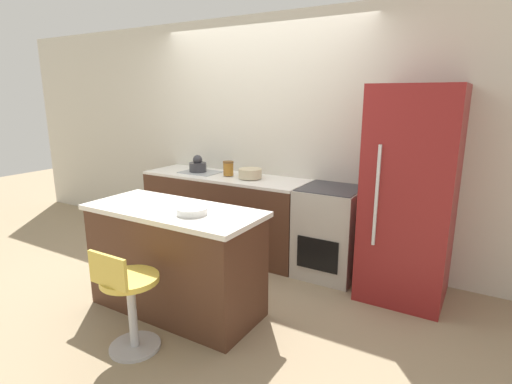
{
  "coord_description": "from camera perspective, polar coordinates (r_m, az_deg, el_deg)",
  "views": [
    {
      "loc": [
        2.27,
        -3.28,
        1.76
      ],
      "look_at": [
        0.52,
        -0.33,
        0.93
      ],
      "focal_mm": 28.0,
      "sensor_mm": 36.0,
      "label": 1
    }
  ],
  "objects": [
    {
      "name": "oven_range",
      "position": [
        4.04,
        10.43,
        -5.59
      ],
      "size": [
        0.58,
        0.61,
        0.89
      ],
      "color": "#B7B2A8",
      "rests_on": "ground_plane"
    },
    {
      "name": "fruit_bowl",
      "position": [
        3.06,
        -9.13,
        -2.67
      ],
      "size": [
        0.23,
        0.23,
        0.05
      ],
      "color": "white",
      "rests_on": "kitchen_island"
    },
    {
      "name": "stool_chair",
      "position": [
        2.98,
        -17.74,
        -14.47
      ],
      "size": [
        0.4,
        0.4,
        0.77
      ],
      "color": "#B7B7BC",
      "rests_on": "ground_plane"
    },
    {
      "name": "ground_plane",
      "position": [
        4.36,
        -3.64,
        -10.2
      ],
      "size": [
        14.0,
        14.0,
        0.0
      ],
      "primitive_type": "plane",
      "color": "#998466"
    },
    {
      "name": "canister_jar",
      "position": [
        4.44,
        -3.97,
        3.4
      ],
      "size": [
        0.12,
        0.12,
        0.16
      ],
      "color": "#9E6623",
      "rests_on": "back_counter"
    },
    {
      "name": "refrigerator",
      "position": [
        3.68,
        21.16,
        -0.42
      ],
      "size": [
        0.71,
        0.73,
        1.85
      ],
      "color": "maroon",
      "rests_on": "ground_plane"
    },
    {
      "name": "kettle",
      "position": [
        4.7,
        -8.32,
        3.78
      ],
      "size": [
        0.2,
        0.2,
        0.2
      ],
      "color": "#333338",
      "rests_on": "back_counter"
    },
    {
      "name": "kitchen_island",
      "position": [
        3.4,
        -11.43,
        -9.42
      ],
      "size": [
        1.48,
        0.65,
        0.88
      ],
      "color": "#4C2D1E",
      "rests_on": "ground_plane"
    },
    {
      "name": "mixing_bowl",
      "position": [
        4.29,
        -0.84,
        2.68
      ],
      "size": [
        0.25,
        0.25,
        0.1
      ],
      "color": "#C1B28E",
      "rests_on": "back_counter"
    },
    {
      "name": "back_counter",
      "position": [
        4.6,
        -4.48,
        -3.01
      ],
      "size": [
        1.93,
        0.59,
        0.89
      ],
      "color": "#4C2D1E",
      "rests_on": "ground_plane"
    },
    {
      "name": "wall_back",
      "position": [
        4.55,
        0.73,
        7.86
      ],
      "size": [
        8.0,
        0.06,
        2.6
      ],
      "color": "beige",
      "rests_on": "ground_plane"
    }
  ]
}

